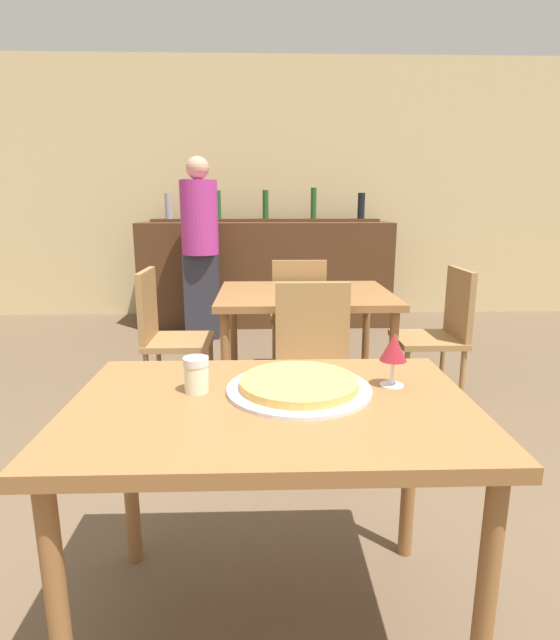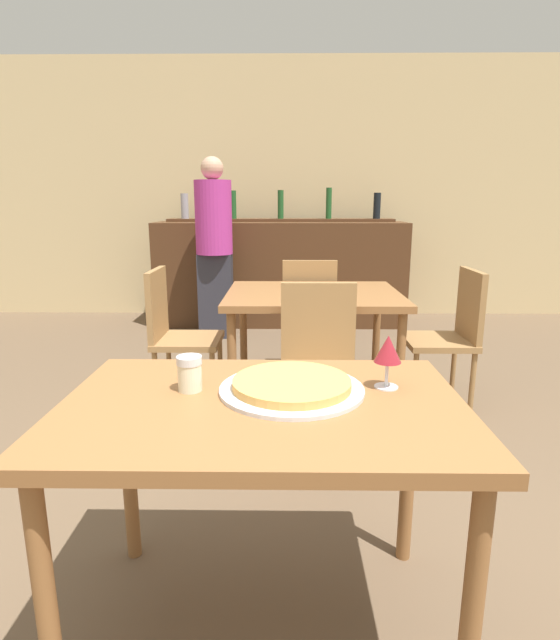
{
  "view_description": "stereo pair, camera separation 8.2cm",
  "coord_description": "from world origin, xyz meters",
  "px_view_note": "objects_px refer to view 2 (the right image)",
  "views": [
    {
      "loc": [
        -0.02,
        -1.28,
        1.27
      ],
      "look_at": [
        0.04,
        0.55,
        0.84
      ],
      "focal_mm": 28.0,
      "sensor_mm": 36.0,
      "label": 1
    },
    {
      "loc": [
        0.06,
        -1.28,
        1.27
      ],
      "look_at": [
        0.04,
        0.55,
        0.84
      ],
      "focal_mm": 28.0,
      "sensor_mm": 36.0,
      "label": 2
    }
  ],
  "objects_px": {
    "chair_far_side_front": "(319,360)",
    "pizza_tray": "(292,386)",
    "wine_glass": "(388,351)",
    "chair_far_side_right": "(451,330)",
    "cheese_shaker": "(190,373)",
    "person_standing": "(214,242)",
    "chair_far_side_left": "(175,329)",
    "chair_far_side_back": "(309,310)"
  },
  "relations": [
    {
      "from": "person_standing",
      "to": "cheese_shaker",
      "type": "bearing_deg",
      "value": -83.2
    },
    {
      "from": "chair_far_side_left",
      "to": "wine_glass",
      "type": "bearing_deg",
      "value": -148.08
    },
    {
      "from": "wine_glass",
      "to": "pizza_tray",
      "type": "bearing_deg",
      "value": -172.99
    },
    {
      "from": "chair_far_side_right",
      "to": "pizza_tray",
      "type": "xyz_separation_m",
      "value": [
        -1.0,
        -1.61,
        0.25
      ]
    },
    {
      "from": "chair_far_side_front",
      "to": "pizza_tray",
      "type": "height_order",
      "value": "chair_far_side_front"
    },
    {
      "from": "chair_far_side_right",
      "to": "wine_glass",
      "type": "distance_m",
      "value": 1.77
    },
    {
      "from": "chair_far_side_front",
      "to": "chair_far_side_back",
      "type": "relative_size",
      "value": 1.0
    },
    {
      "from": "chair_far_side_front",
      "to": "cheese_shaker",
      "type": "relative_size",
      "value": 8.54
    },
    {
      "from": "chair_far_side_left",
      "to": "chair_far_side_right",
      "type": "relative_size",
      "value": 1.0
    },
    {
      "from": "chair_far_side_front",
      "to": "person_standing",
      "type": "height_order",
      "value": "person_standing"
    },
    {
      "from": "chair_far_side_left",
      "to": "pizza_tray",
      "type": "bearing_deg",
      "value": -156.44
    },
    {
      "from": "cheese_shaker",
      "to": "wine_glass",
      "type": "height_order",
      "value": "wine_glass"
    },
    {
      "from": "chair_far_side_right",
      "to": "wine_glass",
      "type": "bearing_deg",
      "value": -24.45
    },
    {
      "from": "pizza_tray",
      "to": "wine_glass",
      "type": "xyz_separation_m",
      "value": [
        0.28,
        0.03,
        0.1
      ]
    },
    {
      "from": "wine_glass",
      "to": "chair_far_side_left",
      "type": "bearing_deg",
      "value": 121.92
    },
    {
      "from": "pizza_tray",
      "to": "person_standing",
      "type": "height_order",
      "value": "person_standing"
    },
    {
      "from": "chair_far_side_left",
      "to": "pizza_tray",
      "type": "height_order",
      "value": "chair_far_side_left"
    },
    {
      "from": "chair_far_side_left",
      "to": "chair_far_side_right",
      "type": "height_order",
      "value": "same"
    },
    {
      "from": "chair_far_side_right",
      "to": "pizza_tray",
      "type": "bearing_deg",
      "value": -31.73
    },
    {
      "from": "chair_far_side_back",
      "to": "wine_glass",
      "type": "distance_m",
      "value": 2.21
    },
    {
      "from": "chair_far_side_front",
      "to": "chair_far_side_right",
      "type": "relative_size",
      "value": 1.0
    },
    {
      "from": "chair_far_side_left",
      "to": "wine_glass",
      "type": "xyz_separation_m",
      "value": [
        0.98,
        -1.58,
        0.34
      ]
    },
    {
      "from": "chair_far_side_back",
      "to": "chair_far_side_front",
      "type": "bearing_deg",
      "value": 90.0
    },
    {
      "from": "chair_far_side_right",
      "to": "cheese_shaker",
      "type": "height_order",
      "value": "chair_far_side_right"
    },
    {
      "from": "wine_glass",
      "to": "chair_far_side_right",
      "type": "bearing_deg",
      "value": 65.55
    },
    {
      "from": "chair_far_side_back",
      "to": "cheese_shaker",
      "type": "xyz_separation_m",
      "value": [
        -0.44,
        -2.2,
        0.28
      ]
    },
    {
      "from": "chair_far_side_back",
      "to": "pizza_tray",
      "type": "bearing_deg",
      "value": 86.19
    },
    {
      "from": "chair_far_side_front",
      "to": "wine_glass",
      "type": "xyz_separation_m",
      "value": [
        0.13,
        -0.98,
        0.34
      ]
    },
    {
      "from": "pizza_tray",
      "to": "chair_far_side_right",
      "type": "bearing_deg",
      "value": 58.27
    },
    {
      "from": "chair_far_side_left",
      "to": "person_standing",
      "type": "bearing_deg",
      "value": -0.4
    },
    {
      "from": "person_standing",
      "to": "pizza_tray",
      "type": "bearing_deg",
      "value": -78.26
    },
    {
      "from": "chair_far_side_left",
      "to": "person_standing",
      "type": "height_order",
      "value": "person_standing"
    },
    {
      "from": "chair_far_side_right",
      "to": "cheese_shaker",
      "type": "relative_size",
      "value": 8.54
    },
    {
      "from": "cheese_shaker",
      "to": "chair_far_side_front",
      "type": "bearing_deg",
      "value": 66.36
    },
    {
      "from": "chair_far_side_front",
      "to": "person_standing",
      "type": "bearing_deg",
      "value": 109.93
    },
    {
      "from": "chair_far_side_front",
      "to": "pizza_tray",
      "type": "xyz_separation_m",
      "value": [
        -0.15,
        -1.01,
        0.25
      ]
    },
    {
      "from": "chair_far_side_front",
      "to": "cheese_shaker",
      "type": "xyz_separation_m",
      "value": [
        -0.44,
        -1.01,
        0.28
      ]
    },
    {
      "from": "cheese_shaker",
      "to": "wine_glass",
      "type": "distance_m",
      "value": 0.58
    },
    {
      "from": "chair_far_side_front",
      "to": "chair_far_side_back",
      "type": "bearing_deg",
      "value": 90.0
    },
    {
      "from": "chair_far_side_back",
      "to": "person_standing",
      "type": "height_order",
      "value": "person_standing"
    },
    {
      "from": "chair_far_side_left",
      "to": "pizza_tray",
      "type": "distance_m",
      "value": 1.77
    },
    {
      "from": "chair_far_side_back",
      "to": "person_standing",
      "type": "xyz_separation_m",
      "value": [
        -0.84,
        1.11,
        0.4
      ]
    }
  ]
}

